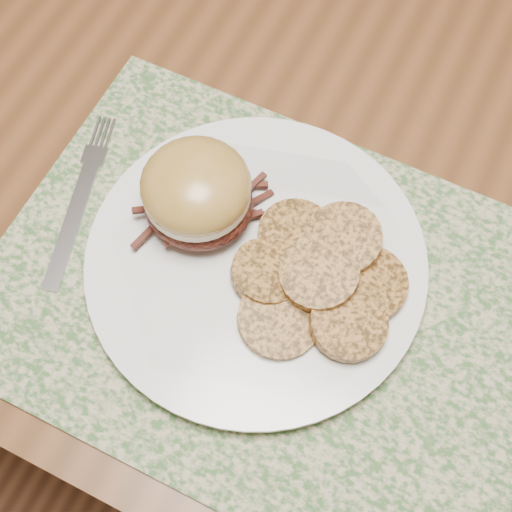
# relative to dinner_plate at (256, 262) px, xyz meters

# --- Properties ---
(ground) EXTENTS (3.50, 3.50, 0.00)m
(ground) POSITION_rel_dinner_plate_xyz_m (0.25, 0.24, -0.76)
(ground) COLOR #532D1C
(ground) RESTS_ON ground
(placemat) EXTENTS (0.45, 0.33, 0.00)m
(placemat) POSITION_rel_dinner_plate_xyz_m (0.02, -0.02, -0.01)
(placemat) COLOR #3C6232
(placemat) RESTS_ON dining_table
(dinner_plate) EXTENTS (0.26, 0.26, 0.02)m
(dinner_plate) POSITION_rel_dinner_plate_xyz_m (0.00, 0.00, 0.00)
(dinner_plate) COLOR white
(dinner_plate) RESTS_ON placemat
(pork_sandwich) EXTENTS (0.10, 0.09, 0.07)m
(pork_sandwich) POSITION_rel_dinner_plate_xyz_m (-0.06, 0.02, 0.04)
(pork_sandwich) COLOR black
(pork_sandwich) RESTS_ON dinner_plate
(roasted_potatoes) EXTENTS (0.15, 0.15, 0.03)m
(roasted_potatoes) POSITION_rel_dinner_plate_xyz_m (0.05, 0.00, 0.02)
(roasted_potatoes) COLOR #A86F31
(roasted_potatoes) RESTS_ON dinner_plate
(fork) EXTENTS (0.06, 0.17, 0.00)m
(fork) POSITION_rel_dinner_plate_xyz_m (-0.16, -0.01, -0.01)
(fork) COLOR #B2B1B9
(fork) RESTS_ON placemat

